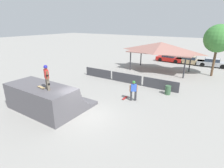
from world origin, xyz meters
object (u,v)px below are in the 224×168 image
at_px(bystander_walking, 134,89).
at_px(tree_beside_pavilion, 218,39).
at_px(skater_on_deck, 47,76).
at_px(skateboard_on_ground, 125,98).
at_px(trash_bin, 168,90).
at_px(parked_car_silver, 213,63).
at_px(skateboard_on_deck, 41,87).
at_px(parked_car_tan, 190,60).
at_px(parked_car_red, 169,58).

xyz_separation_m(bystander_walking, tree_beside_pavilion, (5.02, 12.07, 3.53)).
xyz_separation_m(skater_on_deck, skateboard_on_ground, (3.03, 5.51, -2.94)).
bearing_deg(trash_bin, skater_on_deck, -124.84).
bearing_deg(parked_car_silver, tree_beside_pavilion, -88.34).
bearing_deg(skateboard_on_deck, bystander_walking, 59.09).
bearing_deg(skater_on_deck, parked_car_tan, 102.93).
xyz_separation_m(skater_on_deck, trash_bin, (5.94, 8.53, -2.58)).
relative_size(skater_on_deck, bystander_walking, 0.97).
bearing_deg(skater_on_deck, skateboard_on_ground, 86.74).
distance_m(bystander_walking, trash_bin, 3.71).
height_order(skateboard_on_ground, parked_car_tan, parked_car_tan).
height_order(tree_beside_pavilion, parked_car_red, tree_beside_pavilion).
distance_m(tree_beside_pavilion, parked_car_tan, 7.76).
bearing_deg(skater_on_deck, skateboard_on_deck, -148.44).
bearing_deg(tree_beside_pavilion, parked_car_silver, 93.63).
height_order(skateboard_on_deck, trash_bin, skateboard_on_deck).
bearing_deg(skateboard_on_ground, parked_car_silver, -19.25).
relative_size(parked_car_tan, parked_car_silver, 0.98).
bearing_deg(parked_car_tan, parked_car_silver, -0.24).
bearing_deg(bystander_walking, trash_bin, -158.85).
bearing_deg(tree_beside_pavilion, bystander_walking, -112.59).
bearing_deg(parked_car_silver, skateboard_on_deck, -113.49).
xyz_separation_m(trash_bin, parked_car_silver, (2.55, 14.62, 0.18)).
bearing_deg(skater_on_deck, tree_beside_pavilion, 88.93).
xyz_separation_m(skater_on_deck, bystander_walking, (3.82, 5.55, -1.95)).
relative_size(bystander_walking, parked_car_silver, 0.41).
relative_size(skateboard_on_deck, tree_beside_pavilion, 0.13).
distance_m(tree_beside_pavilion, trash_bin, 10.41).
xyz_separation_m(trash_bin, parked_car_red, (-4.02, 14.75, 0.18)).
xyz_separation_m(skateboard_on_deck, parked_car_red, (2.59, 23.35, -1.46)).
bearing_deg(tree_beside_pavilion, trash_bin, -107.72).
bearing_deg(parked_car_tan, parked_car_red, 179.50).
distance_m(skater_on_deck, bystander_walking, 7.02).
bearing_deg(parked_car_red, trash_bin, -71.24).
xyz_separation_m(skateboard_on_deck, skateboard_on_ground, (3.70, 5.58, -2.01)).
bearing_deg(parked_car_silver, parked_car_red, 176.95).
bearing_deg(trash_bin, tree_beside_pavilion, 72.28).
bearing_deg(skateboard_on_ground, skater_on_deck, 149.11).
relative_size(skateboard_on_deck, parked_car_red, 0.18).
relative_size(parked_car_red, parked_car_tan, 1.03).
bearing_deg(skateboard_on_deck, trash_bin, 60.17).
bearing_deg(bystander_walking, skateboard_on_ground, -30.16).
relative_size(tree_beside_pavilion, parked_car_tan, 1.45).
xyz_separation_m(skateboard_on_ground, parked_car_silver, (5.46, 17.65, 0.54)).
relative_size(skateboard_on_ground, tree_beside_pavilion, 0.12).
distance_m(parked_car_red, parked_car_tan, 3.29).
bearing_deg(skater_on_deck, bystander_walking, 81.03).
height_order(parked_car_tan, parked_car_silver, same).
distance_m(skater_on_deck, parked_car_tan, 23.91).
distance_m(skater_on_deck, parked_car_red, 23.48).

